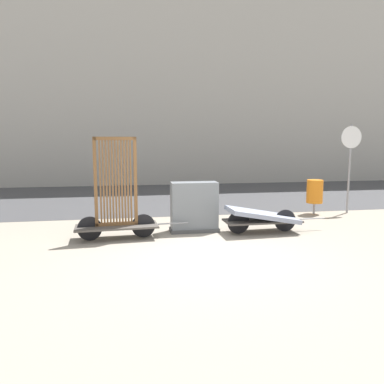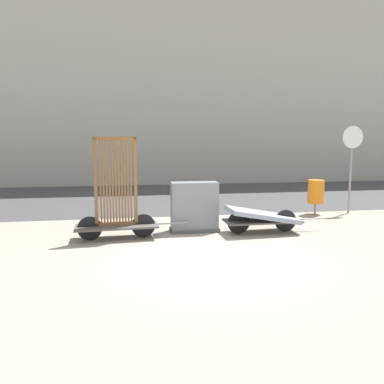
{
  "view_description": "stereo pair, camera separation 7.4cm",
  "coord_description": "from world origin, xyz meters",
  "px_view_note": "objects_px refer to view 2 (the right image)",
  "views": [
    {
      "loc": [
        -1.44,
        -6.56,
        2.09
      ],
      "look_at": [
        0.0,
        1.54,
        0.99
      ],
      "focal_mm": 35.0,
      "sensor_mm": 36.0,
      "label": 1
    },
    {
      "loc": [
        -1.36,
        -6.57,
        2.09
      ],
      "look_at": [
        0.0,
        1.54,
        0.99
      ],
      "focal_mm": 35.0,
      "sensor_mm": 36.0,
      "label": 2
    }
  ],
  "objects_px": {
    "utility_cabinet": "(194,209)",
    "sign_post": "(352,155)",
    "bike_cart_with_bedframe": "(117,205)",
    "bike_cart_with_mattress": "(263,217)",
    "trash_bin": "(316,192)"
  },
  "relations": [
    {
      "from": "trash_bin",
      "to": "bike_cart_with_mattress",
      "type": "bearing_deg",
      "value": -140.73
    },
    {
      "from": "trash_bin",
      "to": "sign_post",
      "type": "height_order",
      "value": "sign_post"
    },
    {
      "from": "bike_cart_with_mattress",
      "to": "sign_post",
      "type": "distance_m",
      "value": 4.08
    },
    {
      "from": "utility_cabinet",
      "to": "trash_bin",
      "type": "bearing_deg",
      "value": 21.11
    },
    {
      "from": "bike_cart_with_mattress",
      "to": "trash_bin",
      "type": "distance_m",
      "value": 2.98
    },
    {
      "from": "sign_post",
      "to": "bike_cart_with_bedframe",
      "type": "bearing_deg",
      "value": -164.34
    },
    {
      "from": "bike_cart_with_mattress",
      "to": "trash_bin",
      "type": "xyz_separation_m",
      "value": [
        2.3,
        1.88,
        0.29
      ]
    },
    {
      "from": "bike_cart_with_bedframe",
      "to": "sign_post",
      "type": "relative_size",
      "value": 0.95
    },
    {
      "from": "utility_cabinet",
      "to": "sign_post",
      "type": "height_order",
      "value": "sign_post"
    },
    {
      "from": "bike_cart_with_bedframe",
      "to": "bike_cart_with_mattress",
      "type": "height_order",
      "value": "bike_cart_with_bedframe"
    },
    {
      "from": "sign_post",
      "to": "bike_cart_with_mattress",
      "type": "bearing_deg",
      "value": -150.91
    },
    {
      "from": "bike_cart_with_bedframe",
      "to": "bike_cart_with_mattress",
      "type": "distance_m",
      "value": 3.33
    },
    {
      "from": "bike_cart_with_mattress",
      "to": "trash_bin",
      "type": "relative_size",
      "value": 2.45
    },
    {
      "from": "bike_cart_with_bedframe",
      "to": "bike_cart_with_mattress",
      "type": "xyz_separation_m",
      "value": [
        3.31,
        -0.0,
        -0.38
      ]
    },
    {
      "from": "sign_post",
      "to": "trash_bin",
      "type": "bearing_deg",
      "value": 179.5
    }
  ]
}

